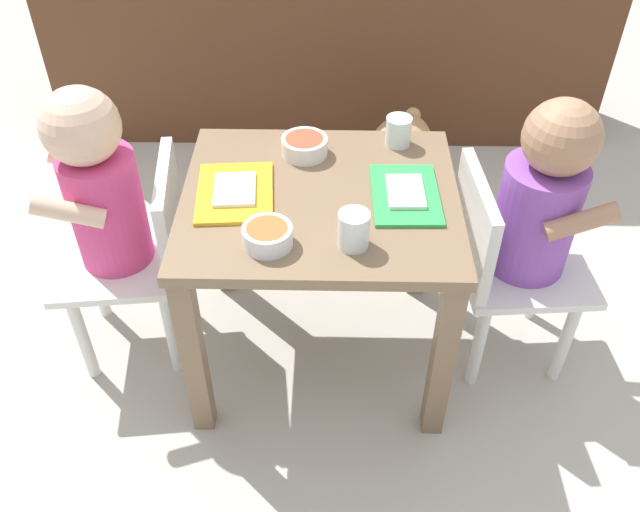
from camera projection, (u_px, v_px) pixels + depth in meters
name	position (u px, v px, depth m)	size (l,w,h in m)	color
ground_plane	(320.00, 348.00, 1.70)	(7.00, 7.00, 0.00)	#B2ADA3
dining_table	(320.00, 229.00, 1.45)	(0.57, 0.50, 0.47)	#7A6047
seated_child_left	(109.00, 200.00, 1.43)	(0.31, 0.31, 0.69)	silver
seated_child_right	(533.00, 211.00, 1.42)	(0.30, 0.30, 0.68)	silver
dog	(397.00, 153.00, 2.02)	(0.27, 0.41, 0.29)	tan
food_tray_left	(235.00, 191.00, 1.39)	(0.17, 0.21, 0.02)	gold
food_tray_right	(405.00, 193.00, 1.38)	(0.14, 0.21, 0.02)	green
water_cup_left	(398.00, 132.00, 1.51)	(0.06, 0.06, 0.07)	white
water_cup_right	(354.00, 231.00, 1.25)	(0.06, 0.06, 0.07)	white
veggie_bowl_far	(304.00, 146.00, 1.48)	(0.10, 0.10, 0.04)	white
cereal_bowl_left_side	(267.00, 236.00, 1.26)	(0.09, 0.09, 0.04)	white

